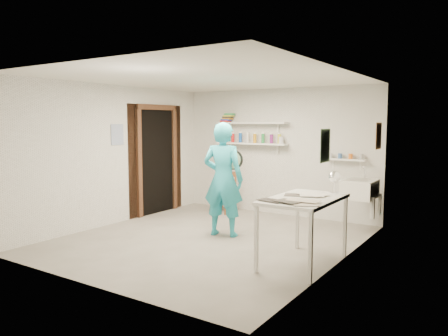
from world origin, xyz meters
The scene contains 27 objects.
floor centered at (0.00, 0.00, -0.01)m, with size 4.00×4.50×0.02m, color slate.
ceiling centered at (0.00, 0.00, 2.41)m, with size 4.00×4.50×0.02m, color silver.
wall_back centered at (0.00, 2.26, 1.20)m, with size 4.00×0.02×2.40m, color silver.
wall_front centered at (0.00, -2.26, 1.20)m, with size 4.00×0.02×2.40m, color silver.
wall_left centered at (-2.01, 0.00, 1.20)m, with size 0.02×4.50×2.40m, color silver.
wall_right centered at (2.01, 0.00, 1.20)m, with size 0.02×4.50×2.40m, color silver.
doorway_recess centered at (-1.99, 1.05, 1.00)m, with size 0.02×0.90×2.00m, color black.
corridor_box centered at (-2.70, 1.05, 1.05)m, with size 1.40×1.50×2.10m, color brown.
door_lintel centered at (-1.97, 1.05, 2.05)m, with size 0.06×1.05×0.10m, color brown.
door_jamb_near centered at (-1.97, 0.55, 1.00)m, with size 0.06×0.10×2.00m, color brown.
door_jamb_far centered at (-1.97, 1.55, 1.00)m, with size 0.06×0.10×2.00m, color brown.
shelf_lower centered at (-0.50, 2.13, 1.35)m, with size 1.50×0.22×0.03m, color white.
shelf_upper centered at (-0.50, 2.13, 1.75)m, with size 1.50×0.22×0.03m, color white.
ledge_shelf centered at (1.35, 2.17, 1.12)m, with size 0.70×0.14×0.03m, color white.
poster_left centered at (-1.99, 0.05, 1.55)m, with size 0.01×0.28×0.36m, color #334C7F.
poster_right_a centered at (1.99, 1.80, 1.55)m, with size 0.01×0.34×0.42m, color #995933.
poster_right_b centered at (1.99, -0.55, 1.50)m, with size 0.01×0.30×0.38m, color #3F724C.
belfast_sink centered at (1.75, 1.70, 0.70)m, with size 0.48×0.60×0.30m, color white.
man centered at (0.04, 0.31, 0.88)m, with size 0.64×0.42×1.76m, color #27ACC4.
wall_clock centered at (0.09, 0.52, 1.18)m, with size 0.32×0.32×0.04m, color #C7B587.
wooden_chair centered at (-0.91, 1.76, 0.43)m, with size 0.40×0.38×0.87m, color brown.
work_table centered at (1.64, -0.30, 0.42)m, with size 0.75×1.26×0.84m, color silver.
desk_lamp centered at (1.85, 0.20, 1.06)m, with size 0.16×0.16×0.16m, color white.
spray_cans centered at (-0.50, 2.13, 1.45)m, with size 1.29×0.06×0.17m.
book_stack centered at (-1.05, 2.13, 1.85)m, with size 0.28×0.14×0.17m.
ledge_pots centered at (1.35, 2.17, 1.18)m, with size 0.48×0.07×0.09m.
papers centered at (1.64, -0.30, 0.85)m, with size 0.30×0.22×0.03m.
Camera 1 is at (3.73, -5.27, 1.76)m, focal length 35.00 mm.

